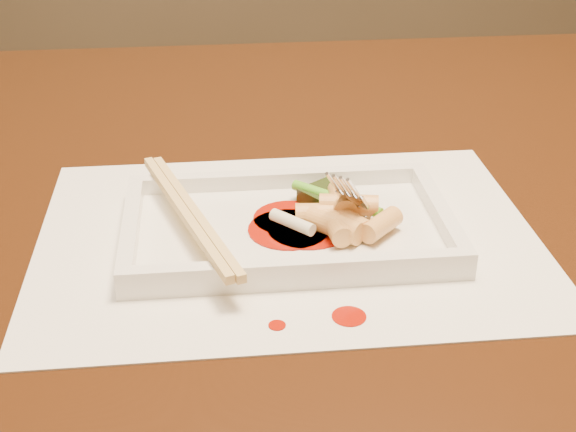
{
  "coord_description": "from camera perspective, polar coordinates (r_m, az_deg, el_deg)",
  "views": [
    {
      "loc": [
        0.02,
        -0.65,
        1.08
      ],
      "look_at": [
        0.08,
        -0.09,
        0.77
      ],
      "focal_mm": 50.0,
      "sensor_mm": 36.0,
      "label": 1
    }
  ],
  "objects": [
    {
      "name": "sauce_blob_0",
      "position": [
        0.64,
        0.05,
        -0.95
      ],
      "size": [
        0.07,
        0.07,
        0.0
      ],
      "primitive_type": "cylinder",
      "color": "#A31304",
      "rests_on": "plate_base"
    },
    {
      "name": "rice_cake_3",
      "position": [
        0.64,
        2.48,
        0.07
      ],
      "size": [
        0.04,
        0.02,
        0.02
      ],
      "primitive_type": "cylinder",
      "rotation": [
        1.57,
        0.0,
        1.48
      ],
      "color": "#F1C370",
      "rests_on": "plate_base"
    },
    {
      "name": "sauce_blob_2",
      "position": [
        0.65,
        0.11,
        -0.14
      ],
      "size": [
        0.06,
        0.06,
        0.0
      ],
      "primitive_type": "cylinder",
      "color": "#A31304",
      "rests_on": "plate_base"
    },
    {
      "name": "plate_rim_near",
      "position": [
        0.58,
        0.77,
        -3.78
      ],
      "size": [
        0.26,
        0.01,
        0.01
      ],
      "primitive_type": "cube",
      "color": "white",
      "rests_on": "plate_base"
    },
    {
      "name": "rice_cake_1",
      "position": [
        0.62,
        3.37,
        -0.66
      ],
      "size": [
        0.02,
        0.04,
        0.02
      ],
      "primitive_type": "cylinder",
      "rotation": [
        1.57,
        0.0,
        0.13
      ],
      "color": "#F1C370",
      "rests_on": "plate_base"
    },
    {
      "name": "plate_base",
      "position": [
        0.64,
        0.0,
        -1.09
      ],
      "size": [
        0.26,
        0.16,
        0.01
      ],
      "primitive_type": "cube",
      "color": "white",
      "rests_on": "placemat"
    },
    {
      "name": "plate_rim_left",
      "position": [
        0.64,
        -11.12,
        -0.79
      ],
      "size": [
        0.01,
        0.14,
        0.01
      ],
      "primitive_type": "cube",
      "color": "white",
      "rests_on": "plate_base"
    },
    {
      "name": "fork",
      "position": [
        0.64,
        6.15,
        6.16
      ],
      "size": [
        0.09,
        0.1,
        0.14
      ],
      "primitive_type": null,
      "color": "silver",
      "rests_on": "plate_base"
    },
    {
      "name": "veg_piece",
      "position": [
        0.68,
        2.59,
        1.58
      ],
      "size": [
        0.05,
        0.04,
        0.01
      ],
      "primitive_type": "cube",
      "rotation": [
        0.0,
        0.0,
        0.62
      ],
      "color": "black",
      "rests_on": "plate_base"
    },
    {
      "name": "chopstick_b",
      "position": [
        0.63,
        -6.69,
        0.26
      ],
      "size": [
        0.07,
        0.2,
        0.01
      ],
      "primitive_type": "cube",
      "rotation": [
        0.0,
        0.0,
        0.31
      ],
      "color": "#DEB86F",
      "rests_on": "plate_rim_near"
    },
    {
      "name": "table",
      "position": [
        0.78,
        -6.44,
        -4.89
      ],
      "size": [
        1.4,
        0.9,
        0.75
      ],
      "color": "black",
      "rests_on": "ground"
    },
    {
      "name": "sauce_blob_1",
      "position": [
        0.64,
        1.43,
        -0.91
      ],
      "size": [
        0.07,
        0.07,
        0.0
      ],
      "primitive_type": "cylinder",
      "color": "#A31304",
      "rests_on": "plate_base"
    },
    {
      "name": "plate_rim_far",
      "position": [
        0.7,
        -0.63,
        2.66
      ],
      "size": [
        0.26,
        0.01,
        0.01
      ],
      "primitive_type": "cube",
      "color": "white",
      "rests_on": "plate_base"
    },
    {
      "name": "scallion_white",
      "position": [
        0.62,
        0.32,
        -0.44
      ],
      "size": [
        0.03,
        0.04,
        0.01
      ],
      "primitive_type": "cylinder",
      "rotation": [
        1.57,
        0.0,
        0.76
      ],
      "color": "#EAEACC",
      "rests_on": "plate_base"
    },
    {
      "name": "scallion_green",
      "position": [
        0.66,
        3.45,
        1.24
      ],
      "size": [
        0.07,
        0.06,
        0.01
      ],
      "primitive_type": "cylinder",
      "rotation": [
        1.57,
        0.0,
        0.82
      ],
      "color": "#43A51A",
      "rests_on": "plate_base"
    },
    {
      "name": "plate_rim_right",
      "position": [
        0.66,
        10.74,
        0.31
      ],
      "size": [
        0.01,
        0.14,
        0.01
      ],
      "primitive_type": "cube",
      "color": "white",
      "rests_on": "plate_base"
    },
    {
      "name": "placemat",
      "position": [
        0.65,
        0.0,
        -1.46
      ],
      "size": [
        0.4,
        0.3,
        0.0
      ],
      "primitive_type": "cube",
      "color": "white",
      "rests_on": "table"
    },
    {
      "name": "rice_cake_2",
      "position": [
        0.64,
        4.34,
        0.8
      ],
      "size": [
        0.05,
        0.02,
        0.02
      ],
      "primitive_type": "cylinder",
      "rotation": [
        1.57,
        0.0,
        1.4
      ],
      "color": "#F1C370",
      "rests_on": "plate_base"
    },
    {
      "name": "rice_cake_0",
      "position": [
        0.63,
        4.28,
        -0.3
      ],
      "size": [
        0.04,
        0.04,
        0.02
      ],
      "primitive_type": "cylinder",
      "rotation": [
        1.57,
        0.0,
        0.56
      ],
      "color": "#F1C370",
      "rests_on": "plate_base"
    },
    {
      "name": "rice_cake_5",
      "position": [
        0.65,
        3.87,
        1.14
      ],
      "size": [
        0.02,
        0.04,
        0.02
      ],
      "primitive_type": "cylinder",
      "rotation": [
        1.57,
        0.0,
        3.11
      ],
      "color": "#F1C370",
      "rests_on": "plate_base"
    },
    {
      "name": "sauce_splatter_a",
      "position": [
        0.55,
        4.36,
        -7.13
      ],
      "size": [
        0.02,
        0.02,
        0.0
      ],
      "primitive_type": "cylinder",
      "color": "#A31304",
      "rests_on": "placemat"
    },
    {
      "name": "chopstick_a",
      "position": [
        0.63,
        -7.42,
        0.22
      ],
      "size": [
        0.07,
        0.2,
        0.01
      ],
      "primitive_type": "cube",
      "rotation": [
        0.0,
        0.0,
        0.31
      ],
      "color": "#DEB86F",
      "rests_on": "plate_rim_near"
    },
    {
      "name": "rice_cake_6",
      "position": [
        0.62,
        3.33,
        -0.66
      ],
      "size": [
        0.05,
        0.05,
        0.02
      ],
      "primitive_type": "cylinder",
      "rotation": [
        1.57,
        0.0,
        0.8
      ],
      "color": "#F1C370",
      "rests_on": "plate_base"
    },
    {
      "name": "sauce_splatter_b",
      "position": [
        0.54,
        -0.78,
        -7.78
      ],
      "size": [
        0.01,
        0.01,
        0.0
      ],
      "primitive_type": "cylinder",
      "color": "#A31304",
      "rests_on": "placemat"
    },
    {
      "name": "rice_cake_4",
      "position": [
        0.63,
        6.63,
        -0.62
      ],
      "size": [
        0.04,
        0.04,
        0.02
      ],
      "primitive_type": "cylinder",
      "rotation": [
        1.57,
        0.0,
        2.35
      ],
      "color": "#F1C370",
      "rests_on": "plate_base"
    }
  ]
}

